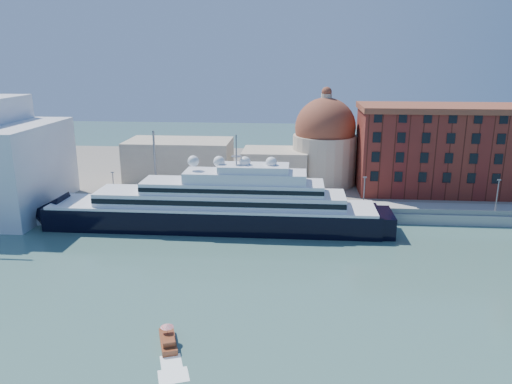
{
  "coord_description": "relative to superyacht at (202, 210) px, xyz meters",
  "views": [
    {
      "loc": [
        14.19,
        -82.56,
        38.18
      ],
      "look_at": [
        5.8,
        18.0,
        10.1
      ],
      "focal_mm": 35.0,
      "sensor_mm": 36.0,
      "label": 1
    }
  ],
  "objects": [
    {
      "name": "service_barge",
      "position": [
        -43.1,
        -0.92,
        -3.46
      ],
      "size": [
        14.04,
        7.94,
        3.0
      ],
      "rotation": [
        0.0,
        0.0,
        0.28
      ],
      "color": "white",
      "rests_on": "ground"
    },
    {
      "name": "church",
      "position": [
        13.3,
        34.72,
        6.59
      ],
      "size": [
        66.0,
        18.0,
        25.5
      ],
      "color": "beige",
      "rests_on": "land"
    },
    {
      "name": "water_taxi",
      "position": [
        4.27,
        -47.13,
        -3.62
      ],
      "size": [
        3.97,
        6.46,
        2.91
      ],
      "rotation": [
        0.0,
        0.0,
        0.34
      ],
      "color": "brown",
      "rests_on": "ground"
    },
    {
      "name": "ground",
      "position": [
        6.91,
        -23.0,
        -4.32
      ],
      "size": [
        400.0,
        400.0,
        0.0
      ],
      "primitive_type": "plane",
      "color": "#396359",
      "rests_on": "ground"
    },
    {
      "name": "land",
      "position": [
        6.91,
        52.0,
        -3.32
      ],
      "size": [
        260.0,
        72.0,
        2.0
      ],
      "primitive_type": "cube",
      "color": "slate",
      "rests_on": "ground"
    },
    {
      "name": "quay",
      "position": [
        6.91,
        11.0,
        -3.07
      ],
      "size": [
        180.0,
        10.0,
        2.5
      ],
      "primitive_type": "cube",
      "color": "gray",
      "rests_on": "ground"
    },
    {
      "name": "warehouse",
      "position": [
        58.91,
        29.0,
        9.47
      ],
      "size": [
        43.0,
        19.0,
        23.25
      ],
      "color": "maroon",
      "rests_on": "land"
    },
    {
      "name": "superyacht",
      "position": [
        0.0,
        0.0,
        0.0
      ],
      "size": [
        83.79,
        11.62,
        25.04
      ],
      "color": "black",
      "rests_on": "ground"
    },
    {
      "name": "lamp_posts",
      "position": [
        -5.76,
        9.27,
        5.52
      ],
      "size": [
        120.8,
        2.4,
        18.0
      ],
      "color": "slate",
      "rests_on": "quay"
    },
    {
      "name": "quay_fence",
      "position": [
        6.91,
        6.5,
        -1.22
      ],
      "size": [
        180.0,
        0.1,
        1.2
      ],
      "primitive_type": "cube",
      "color": "slate",
      "rests_on": "quay"
    }
  ]
}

